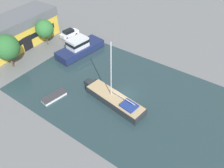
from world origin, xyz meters
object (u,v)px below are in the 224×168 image
(quay_tree_near_building, at_px, (6,47))
(parked_car, at_px, (69,33))
(sailboat_moored, at_px, (114,99))
(motor_cruiser, at_px, (80,48))
(small_dinghy, at_px, (54,97))
(quay_tree_by_water, at_px, (45,29))
(warehouse_building, at_px, (15,32))

(quay_tree_near_building, bearing_deg, parked_car, -1.73)
(sailboat_moored, relative_size, motor_cruiser, 1.09)
(quay_tree_near_building, relative_size, small_dinghy, 1.52)
(quay_tree_near_building, height_order, parked_car, quay_tree_near_building)
(quay_tree_by_water, distance_m, parked_car, 6.80)
(warehouse_building, xyz_separation_m, quay_tree_near_building, (-6.02, -6.28, 1.21))
(quay_tree_near_building, relative_size, parked_car, 1.43)
(warehouse_building, bearing_deg, motor_cruiser, -70.03)
(quay_tree_near_building, distance_m, quay_tree_by_water, 10.18)
(parked_car, bearing_deg, quay_tree_near_building, -84.57)
(small_dinghy, bearing_deg, motor_cruiser, -55.92)
(quay_tree_near_building, bearing_deg, quay_tree_by_water, 5.09)
(motor_cruiser, bearing_deg, small_dinghy, 121.22)
(sailboat_moored, bearing_deg, small_dinghy, 127.15)
(quay_tree_by_water, xyz_separation_m, parked_car, (5.88, -1.38, -3.12))
(warehouse_building, relative_size, quay_tree_near_building, 2.94)
(quay_tree_by_water, xyz_separation_m, sailboat_moored, (-6.59, -23.61, -3.25))
(parked_car, bearing_deg, sailboat_moored, -22.12)
(warehouse_building, distance_m, quay_tree_near_building, 8.78)
(warehouse_building, height_order, sailboat_moored, sailboat_moored)
(sailboat_moored, height_order, motor_cruiser, sailboat_moored)
(parked_car, relative_size, sailboat_moored, 0.39)
(quay_tree_by_water, relative_size, sailboat_moored, 0.48)
(small_dinghy, bearing_deg, warehouse_building, -10.68)
(quay_tree_by_water, bearing_deg, parked_car, -13.25)
(motor_cruiser, bearing_deg, quay_tree_near_building, 64.11)
(warehouse_building, relative_size, motor_cruiser, 1.81)
(warehouse_building, relative_size, parked_car, 4.21)
(parked_car, bearing_deg, quay_tree_by_water, -96.09)
(warehouse_building, bearing_deg, quay_tree_near_building, -136.23)
(parked_car, height_order, small_dinghy, parked_car)
(quay_tree_by_water, bearing_deg, warehouse_building, 127.32)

